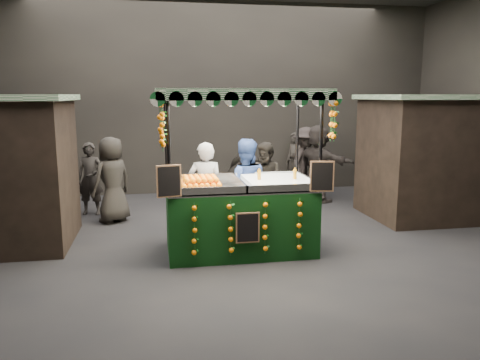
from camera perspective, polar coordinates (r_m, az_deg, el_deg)
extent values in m
plane|color=black|center=(8.21, 0.92, -8.23)|extent=(12.00, 12.00, 0.00)
cube|color=black|center=(12.74, -3.47, 9.73)|extent=(12.00, 0.10, 5.00)
cube|color=black|center=(3.05, 19.78, 7.88)|extent=(12.00, 0.10, 5.00)
cube|color=black|center=(10.98, 22.48, 2.37)|extent=(2.80, 2.00, 2.50)
cube|color=#11511F|center=(10.89, 22.95, 9.15)|extent=(3.00, 2.20, 0.10)
cube|color=black|center=(7.96, -0.05, -4.77)|extent=(2.38, 1.30, 1.08)
cube|color=silver|center=(7.83, -0.05, -0.78)|extent=(2.38, 1.30, 0.04)
cylinder|color=black|center=(7.07, -8.43, -0.47)|extent=(0.05, 0.05, 2.60)
cylinder|color=black|center=(7.50, 9.54, 0.11)|extent=(0.05, 0.05, 2.60)
cylinder|color=black|center=(8.29, -8.73, 1.08)|extent=(0.05, 0.05, 2.60)
cylinder|color=black|center=(8.66, 6.79, 1.51)|extent=(0.05, 0.05, 2.60)
cube|color=#11511F|center=(7.69, -0.05, 10.55)|extent=(2.65, 1.57, 0.09)
cube|color=white|center=(7.96, 4.56, -0.16)|extent=(1.06, 1.17, 0.09)
cube|color=black|center=(7.00, -8.52, -0.14)|extent=(0.37, 0.10, 0.48)
cube|color=black|center=(7.44, 9.80, 0.44)|extent=(0.37, 0.10, 0.48)
cube|color=black|center=(7.28, 0.93, -5.74)|extent=(0.37, 0.03, 0.48)
imported|color=gray|center=(8.63, -4.15, -1.28)|extent=(0.70, 0.51, 1.77)
imported|color=navy|center=(8.74, 0.58, -0.96)|extent=(0.97, 0.80, 1.81)
imported|color=#282320|center=(10.86, -17.49, 0.15)|extent=(0.64, 0.48, 1.59)
imported|color=black|center=(9.88, 3.26, -0.20)|extent=(1.00, 0.96, 1.63)
imported|color=#282420|center=(11.12, 0.85, 0.89)|extent=(1.02, 0.72, 1.60)
imported|color=black|center=(11.94, 7.80, 1.96)|extent=(1.25, 1.34, 1.82)
imported|color=#272420|center=(10.05, -15.07, 0.02)|extent=(1.02, 0.98, 1.76)
imported|color=#2E2825|center=(11.76, 9.30, 1.97)|extent=(1.61, 1.65, 1.89)
imported|color=#2C2824|center=(12.92, 6.52, 2.15)|extent=(0.58, 0.69, 1.61)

